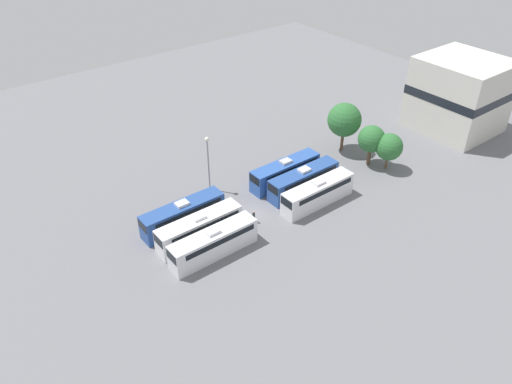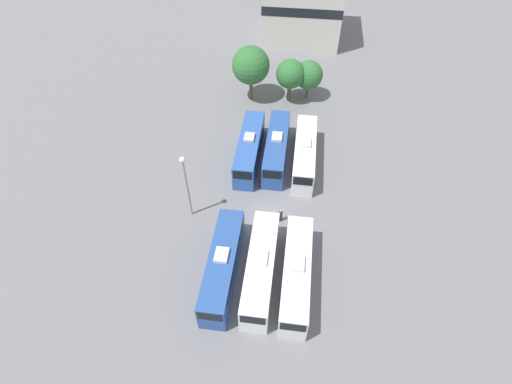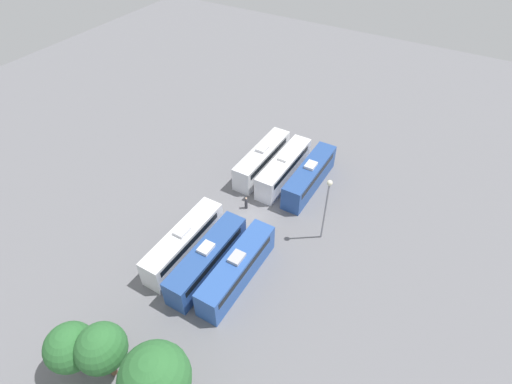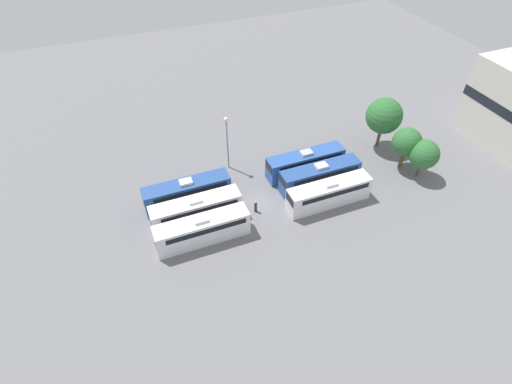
{
  "view_description": "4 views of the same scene",
  "coord_description": "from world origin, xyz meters",
  "px_view_note": "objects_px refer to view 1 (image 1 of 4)",
  "views": [
    {
      "loc": [
        41.37,
        -31.74,
        39.34
      ],
      "look_at": [
        0.08,
        0.3,
        3.45
      ],
      "focal_mm": 35.0,
      "sensor_mm": 36.0,
      "label": 1
    },
    {
      "loc": [
        2.15,
        -28.09,
        33.63
      ],
      "look_at": [
        -1.52,
        0.21,
        2.78
      ],
      "focal_mm": 28.0,
      "sensor_mm": 36.0,
      "label": 2
    },
    {
      "loc": [
        -17.21,
        28.13,
        33.81
      ],
      "look_at": [
        0.35,
        -1.75,
        2.47
      ],
      "focal_mm": 28.0,
      "sensor_mm": 36.0,
      "label": 3
    },
    {
      "loc": [
        34.3,
        -14.07,
        36.24
      ],
      "look_at": [
        0.49,
        -0.66,
        2.53
      ],
      "focal_mm": 28.0,
      "sensor_mm": 36.0,
      "label": 4
    }
  ],
  "objects_px": {
    "bus_1": "(200,228)",
    "light_pole": "(208,155)",
    "worker_person": "(254,217)",
    "depot_building": "(459,94)",
    "tree_2": "(389,147)",
    "tree_1": "(371,139)",
    "bus_2": "(214,242)",
    "bus_4": "(304,180)",
    "bus_3": "(285,171)",
    "bus_5": "(318,193)",
    "tree_0": "(344,120)",
    "bus_0": "(183,214)"
  },
  "relations": [
    {
      "from": "bus_1",
      "to": "light_pole",
      "type": "distance_m",
      "value": 11.51
    },
    {
      "from": "worker_person",
      "to": "depot_building",
      "type": "bearing_deg",
      "value": 90.15
    },
    {
      "from": "worker_person",
      "to": "tree_2",
      "type": "distance_m",
      "value": 23.81
    },
    {
      "from": "light_pole",
      "to": "tree_2",
      "type": "height_order",
      "value": "light_pole"
    },
    {
      "from": "tree_1",
      "to": "bus_2",
      "type": "bearing_deg",
      "value": -84.63
    },
    {
      "from": "bus_4",
      "to": "worker_person",
      "type": "relative_size",
      "value": 6.46
    },
    {
      "from": "bus_3",
      "to": "tree_2",
      "type": "bearing_deg",
      "value": 65.84
    },
    {
      "from": "bus_5",
      "to": "worker_person",
      "type": "height_order",
      "value": "bus_5"
    },
    {
      "from": "bus_2",
      "to": "light_pole",
      "type": "bearing_deg",
      "value": 148.75
    },
    {
      "from": "worker_person",
      "to": "tree_2",
      "type": "height_order",
      "value": "tree_2"
    },
    {
      "from": "tree_0",
      "to": "light_pole",
      "type": "bearing_deg",
      "value": -98.47
    },
    {
      "from": "bus_1",
      "to": "light_pole",
      "type": "bearing_deg",
      "value": 140.48
    },
    {
      "from": "bus_1",
      "to": "light_pole",
      "type": "relative_size",
      "value": 1.33
    },
    {
      "from": "worker_person",
      "to": "tree_1",
      "type": "height_order",
      "value": "tree_1"
    },
    {
      "from": "bus_4",
      "to": "light_pole",
      "type": "distance_m",
      "value": 13.59
    },
    {
      "from": "bus_0",
      "to": "tree_2",
      "type": "xyz_separation_m",
      "value": [
        6.58,
        30.99,
        1.88
      ]
    },
    {
      "from": "bus_3",
      "to": "bus_0",
      "type": "bearing_deg",
      "value": -90.55
    },
    {
      "from": "bus_4",
      "to": "light_pole",
      "type": "relative_size",
      "value": 1.33
    },
    {
      "from": "bus_1",
      "to": "bus_2",
      "type": "distance_m",
      "value": 3.32
    },
    {
      "from": "bus_1",
      "to": "bus_5",
      "type": "xyz_separation_m",
      "value": [
        3.3,
        16.45,
        0.0
      ]
    },
    {
      "from": "worker_person",
      "to": "bus_4",
      "type": "bearing_deg",
      "value": 98.17
    },
    {
      "from": "bus_3",
      "to": "depot_building",
      "type": "xyz_separation_m",
      "value": [
        4.54,
        33.67,
        4.29
      ]
    },
    {
      "from": "bus_2",
      "to": "tree_0",
      "type": "xyz_separation_m",
      "value": [
        -8.32,
        29.82,
        3.44
      ]
    },
    {
      "from": "bus_1",
      "to": "tree_1",
      "type": "height_order",
      "value": "tree_1"
    },
    {
      "from": "light_pole",
      "to": "tree_0",
      "type": "bearing_deg",
      "value": 81.53
    },
    {
      "from": "light_pole",
      "to": "depot_building",
      "type": "bearing_deg",
      "value": 77.55
    },
    {
      "from": "bus_5",
      "to": "tree_1",
      "type": "xyz_separation_m",
      "value": [
        -2.8,
        13.3,
        2.44
      ]
    },
    {
      "from": "light_pole",
      "to": "tree_0",
      "type": "distance_m",
      "value": 22.97
    },
    {
      "from": "bus_4",
      "to": "worker_person",
      "type": "bearing_deg",
      "value": -81.83
    },
    {
      "from": "bus_1",
      "to": "tree_2",
      "type": "bearing_deg",
      "value": 84.37
    },
    {
      "from": "bus_2",
      "to": "tree_0",
      "type": "height_order",
      "value": "tree_0"
    },
    {
      "from": "bus_3",
      "to": "tree_1",
      "type": "relative_size",
      "value": 1.76
    },
    {
      "from": "bus_3",
      "to": "tree_1",
      "type": "height_order",
      "value": "tree_1"
    },
    {
      "from": "worker_person",
      "to": "bus_0",
      "type": "bearing_deg",
      "value": -123.01
    },
    {
      "from": "bus_4",
      "to": "tree_1",
      "type": "relative_size",
      "value": 1.76
    },
    {
      "from": "bus_3",
      "to": "bus_5",
      "type": "distance_m",
      "value": 6.68
    },
    {
      "from": "depot_building",
      "to": "tree_0",
      "type": "bearing_deg",
      "value": -106.71
    },
    {
      "from": "depot_building",
      "to": "light_pole",
      "type": "bearing_deg",
      "value": -102.45
    },
    {
      "from": "tree_1",
      "to": "depot_building",
      "type": "xyz_separation_m",
      "value": [
        0.66,
        20.42,
        1.85
      ]
    },
    {
      "from": "bus_2",
      "to": "bus_3",
      "type": "distance_m",
      "value": 17.98
    },
    {
      "from": "bus_1",
      "to": "tree_1",
      "type": "xyz_separation_m",
      "value": [
        0.5,
        29.75,
        2.44
      ]
    },
    {
      "from": "bus_2",
      "to": "light_pole",
      "type": "height_order",
      "value": "light_pole"
    },
    {
      "from": "light_pole",
      "to": "tree_0",
      "type": "height_order",
      "value": "light_pole"
    },
    {
      "from": "bus_0",
      "to": "worker_person",
      "type": "distance_m",
      "value": 8.9
    },
    {
      "from": "bus_1",
      "to": "worker_person",
      "type": "relative_size",
      "value": 6.46
    },
    {
      "from": "tree_2",
      "to": "bus_3",
      "type": "bearing_deg",
      "value": -114.16
    },
    {
      "from": "light_pole",
      "to": "tree_2",
      "type": "bearing_deg",
      "value": 64.44
    },
    {
      "from": "bus_5",
      "to": "depot_building",
      "type": "relative_size",
      "value": 0.86
    },
    {
      "from": "depot_building",
      "to": "bus_0",
      "type": "bearing_deg",
      "value": -95.33
    },
    {
      "from": "bus_4",
      "to": "bus_3",
      "type": "bearing_deg",
      "value": -170.78
    }
  ]
}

